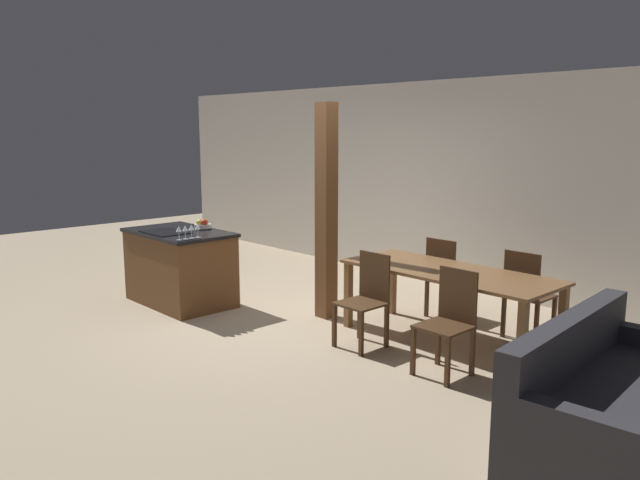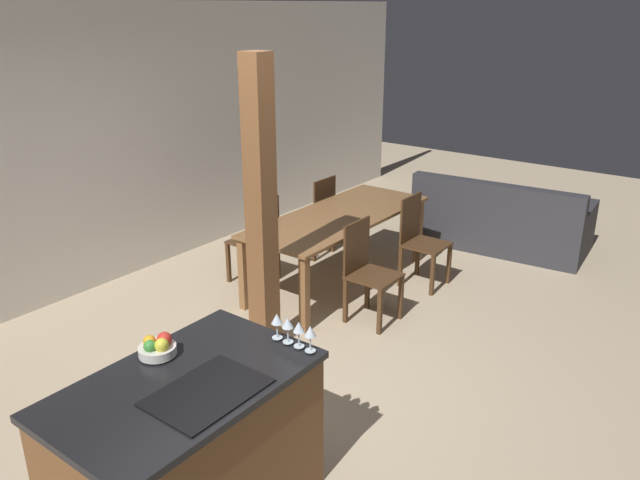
{
  "view_description": "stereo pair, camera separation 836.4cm",
  "coord_description": "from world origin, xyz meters",
  "px_view_note": "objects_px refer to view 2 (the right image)",
  "views": [
    {
      "loc": [
        5.2,
        -4.09,
        2.08
      ],
      "look_at": [
        0.6,
        0.2,
        0.95
      ],
      "focal_mm": 35.0,
      "sensor_mm": 36.0,
      "label": 1
    },
    {
      "loc": [
        -3.0,
        -2.51,
        2.65
      ],
      "look_at": [
        0.6,
        0.2,
        0.95
      ],
      "focal_mm": 35.0,
      "sensor_mm": 36.0,
      "label": 2
    }
  ],
  "objects_px": {
    "kitchen_island": "(189,452)",
    "dining_chair_near_left": "(367,270)",
    "timber_post": "(261,212)",
    "wine_glass_end": "(277,320)",
    "dining_chair_far_right": "(316,215)",
    "wine_glass_middle": "(299,328)",
    "dining_chair_far_left": "(258,239)",
    "dining_table": "(339,223)",
    "dining_chair_near_right": "(420,239)",
    "couch": "(500,223)",
    "wine_glass_near": "(310,332)",
    "wine_glass_far": "(288,324)",
    "fruit_bowl": "(158,347)"
  },
  "relations": [
    {
      "from": "wine_glass_middle",
      "to": "couch",
      "type": "bearing_deg",
      "value": 7.05
    },
    {
      "from": "fruit_bowl",
      "to": "dining_chair_far_right",
      "type": "relative_size",
      "value": 0.22
    },
    {
      "from": "kitchen_island",
      "to": "wine_glass_near",
      "type": "distance_m",
      "value": 0.89
    },
    {
      "from": "dining_chair_near_left",
      "to": "dining_chair_far_right",
      "type": "distance_m",
      "value": 1.61
    },
    {
      "from": "dining_table",
      "to": "dining_chair_near_right",
      "type": "bearing_deg",
      "value": -53.42
    },
    {
      "from": "timber_post",
      "to": "dining_chair_near_left",
      "type": "bearing_deg",
      "value": -21.31
    },
    {
      "from": "wine_glass_end",
      "to": "dining_chair_far_right",
      "type": "height_order",
      "value": "wine_glass_end"
    },
    {
      "from": "wine_glass_middle",
      "to": "timber_post",
      "type": "relative_size",
      "value": 0.06
    },
    {
      "from": "wine_glass_end",
      "to": "dining_chair_far_left",
      "type": "distance_m",
      "value": 2.79
    },
    {
      "from": "kitchen_island",
      "to": "dining_chair_far_right",
      "type": "bearing_deg",
      "value": 27.53
    },
    {
      "from": "fruit_bowl",
      "to": "dining_chair_far_left",
      "type": "xyz_separation_m",
      "value": [
        2.46,
        1.54,
        -0.47
      ]
    },
    {
      "from": "dining_table",
      "to": "fruit_bowl",
      "type": "bearing_deg",
      "value": -163.09
    },
    {
      "from": "kitchen_island",
      "to": "wine_glass_middle",
      "type": "distance_m",
      "value": 0.86
    },
    {
      "from": "wine_glass_middle",
      "to": "dining_chair_far_right",
      "type": "height_order",
      "value": "wine_glass_middle"
    },
    {
      "from": "wine_glass_near",
      "to": "couch",
      "type": "distance_m",
      "value": 4.51
    },
    {
      "from": "dining_chair_far_left",
      "to": "wine_glass_middle",
      "type": "bearing_deg",
      "value": 47.17
    },
    {
      "from": "kitchen_island",
      "to": "timber_post",
      "type": "height_order",
      "value": "timber_post"
    },
    {
      "from": "fruit_bowl",
      "to": "dining_chair_near_right",
      "type": "relative_size",
      "value": 0.22
    },
    {
      "from": "fruit_bowl",
      "to": "couch",
      "type": "bearing_deg",
      "value": -0.07
    },
    {
      "from": "dining_chair_far_right",
      "to": "dining_chair_far_left",
      "type": "bearing_deg",
      "value": 0.0
    },
    {
      "from": "wine_glass_near",
      "to": "wine_glass_middle",
      "type": "xyz_separation_m",
      "value": [
        0.0,
        0.08,
        0.0
      ]
    },
    {
      "from": "couch",
      "to": "kitchen_island",
      "type": "bearing_deg",
      "value": 88.28
    },
    {
      "from": "kitchen_island",
      "to": "couch",
      "type": "distance_m",
      "value": 5.02
    },
    {
      "from": "wine_glass_far",
      "to": "dining_chair_far_left",
      "type": "distance_m",
      "value": 2.84
    },
    {
      "from": "dining_chair_far_left",
      "to": "dining_chair_far_right",
      "type": "xyz_separation_m",
      "value": [
        0.96,
        0.0,
        0.0
      ]
    },
    {
      "from": "wine_glass_end",
      "to": "dining_table",
      "type": "xyz_separation_m",
      "value": [
        2.42,
        1.29,
        -0.37
      ]
    },
    {
      "from": "kitchen_island",
      "to": "fruit_bowl",
      "type": "height_order",
      "value": "fruit_bowl"
    },
    {
      "from": "fruit_bowl",
      "to": "timber_post",
      "type": "distance_m",
      "value": 1.65
    },
    {
      "from": "wine_glass_end",
      "to": "dining_chair_far_right",
      "type": "xyz_separation_m",
      "value": [
        2.9,
        1.93,
        -0.53
      ]
    },
    {
      "from": "fruit_bowl",
      "to": "dining_chair_far_right",
      "type": "height_order",
      "value": "fruit_bowl"
    },
    {
      "from": "wine_glass_far",
      "to": "wine_glass_end",
      "type": "relative_size",
      "value": 1.0
    },
    {
      "from": "wine_glass_near",
      "to": "dining_chair_near_right",
      "type": "bearing_deg",
      "value": 16.82
    },
    {
      "from": "kitchen_island",
      "to": "dining_chair_far_right",
      "type": "height_order",
      "value": "dining_chair_far_right"
    },
    {
      "from": "dining_table",
      "to": "dining_chair_far_right",
      "type": "distance_m",
      "value": 0.82
    },
    {
      "from": "kitchen_island",
      "to": "dining_chair_near_left",
      "type": "xyz_separation_m",
      "value": [
        2.54,
        0.53,
        0.03
      ]
    },
    {
      "from": "kitchen_island",
      "to": "dining_table",
      "type": "xyz_separation_m",
      "value": [
        3.02,
        1.18,
        0.2
      ]
    },
    {
      "from": "dining_table",
      "to": "dining_chair_near_right",
      "type": "xyz_separation_m",
      "value": [
        0.48,
        -0.65,
        -0.17
      ]
    },
    {
      "from": "wine_glass_middle",
      "to": "dining_chair_near_right",
      "type": "relative_size",
      "value": 0.17
    },
    {
      "from": "kitchen_island",
      "to": "dining_chair_near_left",
      "type": "bearing_deg",
      "value": 11.81
    },
    {
      "from": "wine_glass_middle",
      "to": "dining_chair_far_left",
      "type": "relative_size",
      "value": 0.17
    },
    {
      "from": "dining_chair_near_right",
      "to": "dining_chair_far_left",
      "type": "xyz_separation_m",
      "value": [
        -0.96,
        1.29,
        0.0
      ]
    },
    {
      "from": "dining_chair_near_right",
      "to": "couch",
      "type": "distance_m",
      "value": 1.54
    },
    {
      "from": "dining_chair_far_left",
      "to": "timber_post",
      "type": "bearing_deg",
      "value": 44.46
    },
    {
      "from": "wine_glass_end",
      "to": "timber_post",
      "type": "relative_size",
      "value": 0.06
    },
    {
      "from": "dining_chair_far_right",
      "to": "wine_glass_far",
      "type": "bearing_deg",
      "value": 34.78
    },
    {
      "from": "wine_glass_far",
      "to": "dining_chair_far_left",
      "type": "height_order",
      "value": "wine_glass_far"
    },
    {
      "from": "dining_table",
      "to": "dining_chair_far_left",
      "type": "height_order",
      "value": "dining_chair_far_left"
    },
    {
      "from": "timber_post",
      "to": "dining_table",
      "type": "bearing_deg",
      "value": 11.09
    },
    {
      "from": "wine_glass_end",
      "to": "dining_table",
      "type": "bearing_deg",
      "value": 28.03
    },
    {
      "from": "wine_glass_middle",
      "to": "dining_chair_near_right",
      "type": "xyz_separation_m",
      "value": [
        2.9,
        0.8,
        -0.53
      ]
    }
  ]
}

